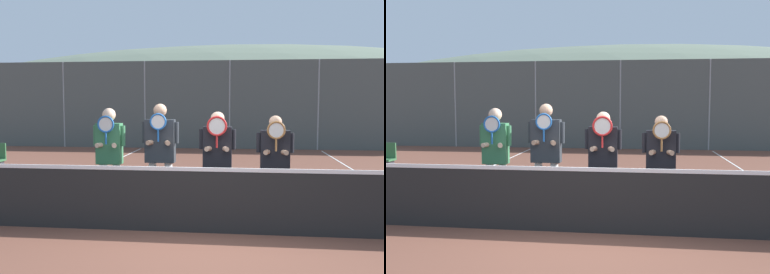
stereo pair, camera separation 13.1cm
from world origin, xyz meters
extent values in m
plane|color=brown|center=(0.00, 0.00, 0.00)|extent=(120.00, 120.00, 0.00)
ellipsoid|color=slate|center=(0.00, 63.61, 0.00)|extent=(107.49, 59.72, 20.90)
cube|color=beige|center=(1.55, 20.55, 1.66)|extent=(18.35, 5.00, 3.33)
cube|color=#4C4C51|center=(1.55, 20.55, 3.51)|extent=(18.85, 5.50, 0.36)
cylinder|color=gray|center=(-7.02, 11.41, 1.80)|extent=(0.06, 0.06, 3.59)
cylinder|color=gray|center=(-3.51, 11.41, 1.80)|extent=(0.06, 0.06, 3.59)
cylinder|color=gray|center=(0.00, 11.41, 1.80)|extent=(0.06, 0.06, 3.59)
cylinder|color=gray|center=(3.51, 11.41, 1.80)|extent=(0.06, 0.06, 3.59)
cube|color=#4C5451|center=(0.00, 11.41, 1.80)|extent=(21.07, 0.02, 3.59)
cube|color=black|center=(0.00, 0.00, 0.45)|extent=(9.51, 0.02, 0.91)
cube|color=white|center=(0.00, 0.00, 0.93)|extent=(9.51, 0.03, 0.06)
cube|color=white|center=(-3.61, 3.00, 0.00)|extent=(0.05, 16.00, 0.01)
cylinder|color=white|center=(-1.83, 0.86, 0.43)|extent=(0.13, 0.13, 0.86)
cylinder|color=white|center=(-1.60, 0.86, 0.43)|extent=(0.13, 0.13, 0.86)
cube|color=#337047|center=(-1.72, 0.86, 1.20)|extent=(0.42, 0.22, 0.68)
sphere|color=#DBB293|center=(-1.72, 0.86, 1.69)|extent=(0.22, 0.22, 0.22)
cylinder|color=#337047|center=(-1.95, 0.86, 1.34)|extent=(0.08, 0.08, 0.34)
cylinder|color=#337047|center=(-1.49, 0.86, 1.34)|extent=(0.08, 0.08, 0.34)
cylinder|color=#DBB293|center=(-1.82, 0.77, 1.19)|extent=(0.16, 0.27, 0.08)
cylinder|color=#DBB293|center=(-1.61, 0.77, 1.19)|extent=(0.16, 0.27, 0.08)
cylinder|color=#1E5BAD|center=(-1.72, 0.68, 1.31)|extent=(0.03, 0.03, 0.20)
torus|color=#1E5BAD|center=(-1.72, 0.68, 1.54)|extent=(0.28, 0.03, 0.28)
cylinder|color=silver|center=(-1.72, 0.68, 1.54)|extent=(0.23, 0.00, 0.23)
cylinder|color=white|center=(-1.00, 0.90, 0.45)|extent=(0.13, 0.13, 0.90)
cylinder|color=white|center=(-0.73, 0.90, 0.45)|extent=(0.13, 0.13, 0.90)
cube|color=#282D33|center=(-0.86, 0.90, 1.25)|extent=(0.49, 0.22, 0.71)
sphere|color=tan|center=(-0.86, 0.90, 1.76)|extent=(0.22, 0.22, 0.22)
cylinder|color=#282D33|center=(-1.13, 0.90, 1.39)|extent=(0.08, 0.08, 0.35)
cylinder|color=#282D33|center=(-0.59, 0.90, 1.39)|extent=(0.08, 0.08, 0.35)
cylinder|color=tan|center=(-0.98, 0.81, 1.24)|extent=(0.16, 0.27, 0.08)
cylinder|color=tan|center=(-0.74, 0.81, 1.24)|extent=(0.16, 0.27, 0.08)
cylinder|color=#1E5BAD|center=(-0.86, 0.72, 1.36)|extent=(0.03, 0.03, 0.20)
torus|color=#1E5BAD|center=(-0.86, 0.72, 1.58)|extent=(0.28, 0.03, 0.28)
cylinder|color=silver|center=(-0.86, 0.72, 1.58)|extent=(0.23, 0.00, 0.23)
cylinder|color=#56565B|center=(-0.04, 0.85, 0.42)|extent=(0.13, 0.13, 0.84)
cylinder|color=#56565B|center=(0.22, 0.85, 0.42)|extent=(0.13, 0.13, 0.84)
cube|color=black|center=(0.09, 0.85, 1.17)|extent=(0.46, 0.22, 0.66)
sphere|color=tan|center=(0.09, 0.85, 1.63)|extent=(0.23, 0.23, 0.23)
cylinder|color=black|center=(-0.16, 0.85, 1.30)|extent=(0.08, 0.08, 0.32)
cylinder|color=black|center=(0.35, 0.85, 1.30)|extent=(0.08, 0.08, 0.32)
cylinder|color=tan|center=(-0.02, 0.76, 1.15)|extent=(0.16, 0.27, 0.08)
cylinder|color=tan|center=(0.21, 0.76, 1.15)|extent=(0.16, 0.27, 0.08)
cylinder|color=red|center=(0.09, 0.67, 1.27)|extent=(0.03, 0.03, 0.20)
torus|color=red|center=(0.09, 0.67, 1.52)|extent=(0.32, 0.03, 0.32)
cylinder|color=silver|center=(0.09, 0.67, 1.52)|extent=(0.26, 0.00, 0.26)
cylinder|color=#232838|center=(0.89, 0.80, 0.40)|extent=(0.13, 0.13, 0.81)
cylinder|color=#232838|center=(1.14, 0.80, 0.40)|extent=(0.13, 0.13, 0.81)
cube|color=black|center=(1.01, 0.80, 1.13)|extent=(0.46, 0.22, 0.64)
sphere|color=tan|center=(1.01, 0.80, 1.58)|extent=(0.20, 0.20, 0.20)
cylinder|color=black|center=(0.76, 0.80, 1.25)|extent=(0.08, 0.08, 0.31)
cylinder|color=black|center=(1.27, 0.80, 1.25)|extent=(0.08, 0.08, 0.31)
cylinder|color=tan|center=(0.90, 0.71, 1.12)|extent=(0.16, 0.27, 0.08)
cylinder|color=tan|center=(1.13, 0.71, 1.12)|extent=(0.16, 0.27, 0.08)
cylinder|color=#936033|center=(1.01, 0.62, 1.24)|extent=(0.03, 0.03, 0.20)
torus|color=#936033|center=(1.01, 0.62, 1.46)|extent=(0.28, 0.03, 0.28)
cylinder|color=silver|center=(1.01, 0.62, 1.46)|extent=(0.23, 0.00, 0.23)
cube|color=maroon|center=(-6.39, 15.01, 0.68)|extent=(4.02, 1.76, 0.75)
cube|color=#2D3842|center=(-6.39, 15.01, 1.36)|extent=(2.21, 1.62, 0.62)
cylinder|color=black|center=(-5.08, 14.11, 0.30)|extent=(0.60, 0.16, 0.60)
cylinder|color=black|center=(-5.08, 15.91, 0.30)|extent=(0.60, 0.16, 0.60)
cylinder|color=black|center=(-7.69, 14.11, 0.30)|extent=(0.60, 0.16, 0.60)
cylinder|color=black|center=(-7.69, 15.91, 0.30)|extent=(0.60, 0.16, 0.60)
cube|color=black|center=(-1.53, 14.75, 0.67)|extent=(4.35, 1.82, 0.75)
cube|color=#2D3842|center=(-1.53, 14.75, 1.35)|extent=(2.39, 1.67, 0.61)
cylinder|color=black|center=(-0.11, 13.82, 0.30)|extent=(0.60, 0.16, 0.60)
cylinder|color=black|center=(-0.11, 15.67, 0.30)|extent=(0.60, 0.16, 0.60)
cylinder|color=black|center=(-2.94, 13.82, 0.30)|extent=(0.60, 0.16, 0.60)
cylinder|color=black|center=(-2.94, 15.67, 0.30)|extent=(0.60, 0.16, 0.60)
cube|color=silver|center=(3.57, 14.95, 0.74)|extent=(4.48, 1.71, 0.88)
cube|color=#2D3842|center=(3.57, 14.95, 1.53)|extent=(2.46, 1.57, 0.72)
cylinder|color=black|center=(5.02, 14.08, 0.30)|extent=(0.60, 0.16, 0.60)
cylinder|color=black|center=(5.02, 15.83, 0.30)|extent=(0.60, 0.16, 0.60)
cylinder|color=black|center=(2.11, 14.08, 0.30)|extent=(0.60, 0.16, 0.60)
cylinder|color=black|center=(2.11, 15.83, 0.30)|extent=(0.60, 0.16, 0.60)
cube|color=#333338|center=(-5.61, 4.06, 0.20)|extent=(0.06, 0.32, 0.40)
camera|label=1|loc=(0.47, -6.06, 1.89)|focal=40.00mm
camera|label=2|loc=(0.60, -6.04, 1.89)|focal=40.00mm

